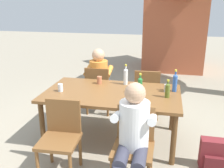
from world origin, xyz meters
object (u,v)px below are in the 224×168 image
Objects in this scene: chair_near_right at (134,141)px; bottle_blue at (175,82)px; bottle_clear at (126,76)px; backpack_by_near_side at (213,155)px; chair_far_left at (99,87)px; chair_far_right at (147,91)px; bottle_olive at (168,90)px; chair_near_left at (61,133)px; brick_kiosk at (175,21)px; person_in_plaid_shirt at (100,77)px; cup_steel at (167,88)px; person_in_white_shirt at (133,133)px; cup_glass at (60,88)px; bottle_green at (140,85)px; cup_terracotta at (99,80)px; dining_table at (112,97)px.

bottle_blue is at bearing 67.78° from chair_near_right.
backpack_by_near_side is (1.21, -0.82, -0.69)m from bottle_clear.
chair_far_left is 1.00× the size of chair_far_right.
bottle_blue reaches higher than chair_far_left.
chair_near_right is at bearing -112.22° from bottle_blue.
bottle_olive is (1.19, -0.88, 0.35)m from chair_far_left.
brick_kiosk reaches higher than chair_near_left.
person_in_plaid_shirt reaches higher than bottle_blue.
cup_steel is (-0.11, -0.05, -0.08)m from bottle_blue.
cup_glass is at bearing 144.29° from person_in_white_shirt.
chair_far_left is 2.26× the size of backpack_by_near_side.
bottle_clear is at bearing 124.26° from bottle_green.
backpack_by_near_side is at bearing -24.75° from bottle_green.
bottle_clear is at bearing 30.76° from cup_glass.
bottle_blue is 2.76× the size of cup_terracotta.
person_in_plaid_shirt is at bearing 90.97° from chair_far_left.
person_in_white_shirt is at bearing -7.25° from chair_near_left.
bottle_olive is at bearing 69.77° from person_in_white_shirt.
brick_kiosk is (0.03, 4.29, 0.52)m from bottle_blue.
bottle_blue is (0.43, -0.63, 0.38)m from chair_far_right.
chair_near_right is 2.73× the size of bottle_blue.
chair_near_left is at bearing -90.13° from person_in_plaid_shirt.
cup_steel is (0.32, 1.01, 0.30)m from chair_near_right.
person_in_white_shirt is at bearing -94.87° from brick_kiosk.
dining_table is 16.97× the size of cup_glass.
cup_glass is (-1.47, -0.29, 0.00)m from cup_steel.
person_in_white_shirt is 1.00× the size of person_in_plaid_shirt.
person_in_plaid_shirt is 3.06× the size of backpack_by_near_side.
dining_table is 1.04m from person_in_plaid_shirt.
bottle_clear is (-0.73, 0.17, -0.00)m from bottle_blue.
dining_table is 1.61× the size of person_in_white_shirt.
chair_far_right is 3.54× the size of bottle_olive.
backpack_by_near_side is (0.58, -0.40, -0.66)m from bottle_olive.
chair_near_right reaches higher than cup_glass.
bottle_olive is at bearing -19.95° from cup_terracotta.
chair_far_right is 1.80m from person_in_white_shirt.
chair_near_right and chair_far_right have the same top height.
bottle_green is 0.74m from cup_terracotta.
dining_table is 0.45m from cup_terracotta.
cup_steel is (0.32, 1.12, 0.13)m from person_in_white_shirt.
bottle_green is at bearing 173.10° from bottle_olive.
cup_terracotta is (0.16, -0.51, 0.30)m from chair_far_left.
person_in_white_shirt is 1.38m from bottle_clear.
backpack_by_near_side is at bearing -8.64° from cup_glass.
bottle_clear is at bearing -100.44° from brick_kiosk.
chair_far_left is 2.20m from backpack_by_near_side.
person_in_white_shirt reaches higher than chair_near_left.
chair_far_right reaches higher than cup_glass.
dining_table is at bearing -179.79° from bottle_green.
chair_far_left and chair_near_left have the same top height.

